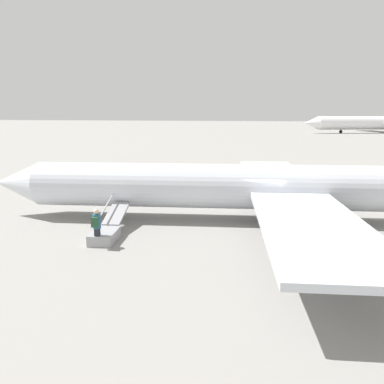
{
  "coord_description": "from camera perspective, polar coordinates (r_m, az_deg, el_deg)",
  "views": [
    {
      "loc": [
        -1.11,
        20.55,
        5.85
      ],
      "look_at": [
        3.65,
        1.38,
        1.72
      ],
      "focal_mm": 35.0,
      "sensor_mm": 36.0,
      "label": 1
    }
  ],
  "objects": [
    {
      "name": "boarding_stairs",
      "position": [
        18.42,
        -12.81,
        -5.82
      ],
      "size": [
        1.64,
        4.12,
        1.64
      ],
      "rotation": [
        0.0,
        0.0,
        -1.41
      ],
      "color": "#99999E",
      "rests_on": "ground"
    },
    {
      "name": "airplane_main",
      "position": [
        21.06,
        13.17,
        0.78
      ],
      "size": [
        31.36,
        24.16,
        6.49
      ],
      "rotation": [
        0.0,
        0.0,
        0.16
      ],
      "color": "silver",
      "rests_on": "ground"
    },
    {
      "name": "ground_plane",
      "position": [
        21.39,
        10.45,
        -4.27
      ],
      "size": [
        600.0,
        600.0,
        0.0
      ],
      "primitive_type": "plane",
      "color": "gray"
    },
    {
      "name": "passenger",
      "position": [
        17.23,
        -14.33,
        -4.92
      ],
      "size": [
        0.37,
        0.56,
        1.74
      ],
      "rotation": [
        0.0,
        0.0,
        -1.41
      ],
      "color": "#23232D",
      "rests_on": "ground"
    }
  ]
}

